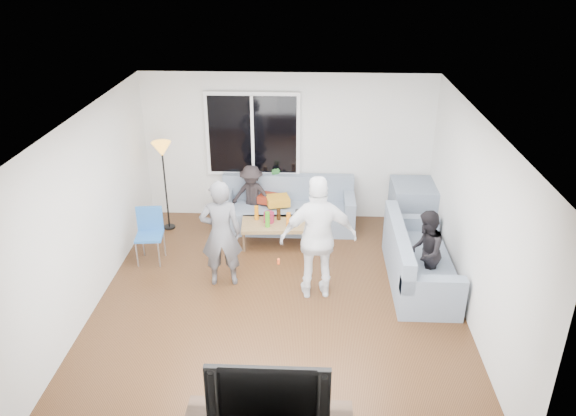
{
  "coord_description": "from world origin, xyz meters",
  "views": [
    {
      "loc": [
        0.42,
        -6.47,
        4.48
      ],
      "look_at": [
        0.1,
        0.6,
        1.15
      ],
      "focal_mm": 34.86,
      "sensor_mm": 36.0,
      "label": 1
    }
  ],
  "objects_px": {
    "sofa_right_section": "(421,256)",
    "television": "(269,387)",
    "sofa_back_section": "(287,205)",
    "coffee_table": "(276,234)",
    "player_right": "(318,238)",
    "player_left": "(221,234)",
    "spectator_back": "(252,196)",
    "side_chair": "(149,237)",
    "spectator_right": "(425,252)",
    "floor_lamp": "(165,187)"
  },
  "relations": [
    {
      "from": "player_right",
      "to": "spectator_back",
      "type": "distance_m",
      "value": 2.41
    },
    {
      "from": "player_right",
      "to": "spectator_back",
      "type": "height_order",
      "value": "player_right"
    },
    {
      "from": "coffee_table",
      "to": "spectator_right",
      "type": "distance_m",
      "value": 2.54
    },
    {
      "from": "side_chair",
      "to": "floor_lamp",
      "type": "distance_m",
      "value": 1.2
    },
    {
      "from": "sofa_back_section",
      "to": "spectator_right",
      "type": "bearing_deg",
      "value": -43.39
    },
    {
      "from": "side_chair",
      "to": "television",
      "type": "height_order",
      "value": "television"
    },
    {
      "from": "player_right",
      "to": "spectator_right",
      "type": "height_order",
      "value": "player_right"
    },
    {
      "from": "player_left",
      "to": "player_right",
      "type": "relative_size",
      "value": 0.9
    },
    {
      "from": "television",
      "to": "coffee_table",
      "type": "bearing_deg",
      "value": 92.9
    },
    {
      "from": "coffee_table",
      "to": "television",
      "type": "relative_size",
      "value": 0.96
    },
    {
      "from": "floor_lamp",
      "to": "spectator_back",
      "type": "xyz_separation_m",
      "value": [
        1.44,
        0.16,
        -0.22
      ]
    },
    {
      "from": "spectator_back",
      "to": "television",
      "type": "xyz_separation_m",
      "value": [
        0.67,
        -4.8,
        0.21
      ]
    },
    {
      "from": "sofa_back_section",
      "to": "spectator_right",
      "type": "distance_m",
      "value": 2.77
    },
    {
      "from": "spectator_right",
      "to": "television",
      "type": "relative_size",
      "value": 1.08
    },
    {
      "from": "side_chair",
      "to": "spectator_back",
      "type": "xyz_separation_m",
      "value": [
        1.44,
        1.31,
        0.13
      ]
    },
    {
      "from": "floor_lamp",
      "to": "television",
      "type": "distance_m",
      "value": 5.1
    },
    {
      "from": "floor_lamp",
      "to": "television",
      "type": "height_order",
      "value": "floor_lamp"
    },
    {
      "from": "sofa_back_section",
      "to": "coffee_table",
      "type": "xyz_separation_m",
      "value": [
        -0.16,
        -0.65,
        -0.22
      ]
    },
    {
      "from": "spectator_right",
      "to": "player_left",
      "type": "bearing_deg",
      "value": -75.98
    },
    {
      "from": "sofa_right_section",
      "to": "side_chair",
      "type": "height_order",
      "value": "side_chair"
    },
    {
      "from": "player_left",
      "to": "player_right",
      "type": "xyz_separation_m",
      "value": [
        1.37,
        -0.24,
        0.09
      ]
    },
    {
      "from": "coffee_table",
      "to": "television",
      "type": "height_order",
      "value": "television"
    },
    {
      "from": "sofa_right_section",
      "to": "floor_lamp",
      "type": "height_order",
      "value": "floor_lamp"
    },
    {
      "from": "spectator_right",
      "to": "sofa_back_section",
      "type": "bearing_deg",
      "value": -117.98
    },
    {
      "from": "floor_lamp",
      "to": "player_right",
      "type": "height_order",
      "value": "player_right"
    },
    {
      "from": "sofa_back_section",
      "to": "coffee_table",
      "type": "bearing_deg",
      "value": -104.04
    },
    {
      "from": "side_chair",
      "to": "player_right",
      "type": "distance_m",
      "value": 2.74
    },
    {
      "from": "player_left",
      "to": "television",
      "type": "xyz_separation_m",
      "value": [
        0.9,
        -2.94,
        -0.03
      ]
    },
    {
      "from": "sofa_right_section",
      "to": "television",
      "type": "bearing_deg",
      "value": 147.74
    },
    {
      "from": "coffee_table",
      "to": "spectator_back",
      "type": "bearing_deg",
      "value": 124.17
    },
    {
      "from": "coffee_table",
      "to": "spectator_back",
      "type": "xyz_separation_m",
      "value": [
        -0.46,
        0.68,
        0.36
      ]
    },
    {
      "from": "sofa_right_section",
      "to": "player_right",
      "type": "bearing_deg",
      "value": 104.96
    },
    {
      "from": "sofa_right_section",
      "to": "television",
      "type": "xyz_separation_m",
      "value": [
        -1.96,
        -3.1,
        0.34
      ]
    },
    {
      "from": "sofa_right_section",
      "to": "player_left",
      "type": "height_order",
      "value": "player_left"
    },
    {
      "from": "sofa_right_section",
      "to": "player_right",
      "type": "xyz_separation_m",
      "value": [
        -1.49,
        -0.4,
        0.47
      ]
    },
    {
      "from": "sofa_right_section",
      "to": "television",
      "type": "relative_size",
      "value": 1.75
    },
    {
      "from": "spectator_right",
      "to": "television",
      "type": "height_order",
      "value": "spectator_right"
    },
    {
      "from": "coffee_table",
      "to": "player_right",
      "type": "bearing_deg",
      "value": -64.49
    },
    {
      "from": "sofa_back_section",
      "to": "spectator_back",
      "type": "relative_size",
      "value": 2.06
    },
    {
      "from": "sofa_right_section",
      "to": "side_chair",
      "type": "relative_size",
      "value": 2.33
    },
    {
      "from": "spectator_right",
      "to": "television",
      "type": "distance_m",
      "value": 3.48
    },
    {
      "from": "player_left",
      "to": "spectator_back",
      "type": "distance_m",
      "value": 1.89
    },
    {
      "from": "sofa_back_section",
      "to": "side_chair",
      "type": "relative_size",
      "value": 2.67
    },
    {
      "from": "coffee_table",
      "to": "player_left",
      "type": "xyz_separation_m",
      "value": [
        -0.69,
        -1.18,
        0.6
      ]
    },
    {
      "from": "coffee_table",
      "to": "side_chair",
      "type": "bearing_deg",
      "value": -161.68
    },
    {
      "from": "sofa_back_section",
      "to": "floor_lamp",
      "type": "relative_size",
      "value": 1.47
    },
    {
      "from": "sofa_back_section",
      "to": "sofa_right_section",
      "type": "relative_size",
      "value": 1.15
    },
    {
      "from": "sofa_back_section",
      "to": "coffee_table",
      "type": "distance_m",
      "value": 0.7
    },
    {
      "from": "coffee_table",
      "to": "side_chair",
      "type": "distance_m",
      "value": 2.02
    },
    {
      "from": "floor_lamp",
      "to": "television",
      "type": "xyz_separation_m",
      "value": [
        2.11,
        -4.64,
        -0.01
      ]
    }
  ]
}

